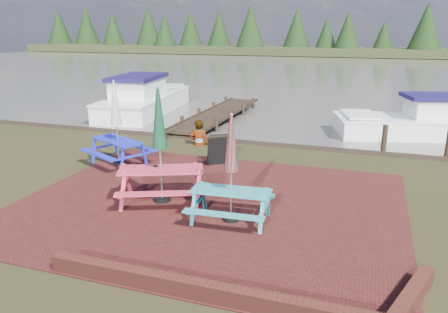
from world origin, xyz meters
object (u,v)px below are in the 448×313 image
picnic_table_red (161,164)px  boat_jetty (144,100)px  chalkboard (218,150)px  jetty (217,114)px  boat_near (427,123)px  picnic_table_teal (231,185)px  picnic_table_blue (117,136)px  person (199,120)px

picnic_table_red → boat_jetty: bearing=97.7°
picnic_table_red → boat_jetty: picnic_table_red is taller
picnic_table_red → chalkboard: bearing=62.1°
boat_jetty → chalkboard: bearing=-56.5°
jetty → boat_near: bearing=-1.2°
jetty → picnic_table_teal: bearing=-68.7°
picnic_table_red → picnic_table_blue: size_ratio=1.08×
picnic_table_blue → boat_jetty: bearing=140.1°
jetty → boat_jetty: (-4.28, 0.71, 0.35)m
picnic_table_blue → boat_jetty: picnic_table_blue is taller
picnic_table_teal → chalkboard: picnic_table_teal is taller
chalkboard → person: person is taller
chalkboard → boat_near: size_ratio=0.12×
picnic_table_teal → picnic_table_red: bearing=161.3°
picnic_table_teal → picnic_table_blue: size_ratio=0.92×
picnic_table_teal → jetty: (-4.28, 10.99, -0.72)m
boat_jetty → boat_near: size_ratio=1.09×
boat_near → person: person is taller
picnic_table_blue → jetty: size_ratio=0.28×
jetty → person: person is taller
boat_jetty → person: person is taller
chalkboard → jetty: size_ratio=0.10×
picnic_table_teal → person: (-3.11, 5.81, 0.09)m
picnic_table_teal → person: 6.59m
picnic_table_teal → boat_jetty: picnic_table_teal is taller
person → picnic_table_red: bearing=86.6°
picnic_table_teal → chalkboard: bearing=109.8°
picnic_table_blue → boat_jetty: 9.73m
picnic_table_teal → boat_jetty: 14.51m
jetty → person: bearing=-77.2°
picnic_table_blue → jetty: bearing=113.8°
boat_jetty → person: bearing=-54.9°
chalkboard → boat_near: bearing=11.0°
picnic_table_teal → boat_jetty: (-8.57, 11.70, -0.37)m
picnic_table_blue → boat_near: bearing=65.9°
chalkboard → person: 2.52m
picnic_table_red → jetty: 10.76m
picnic_table_red → person: bearing=79.6°
chalkboard → jetty: chalkboard is taller
picnic_table_teal → picnic_table_red: 2.01m
chalkboard → person: (-1.46, 2.01, 0.45)m
boat_near → picnic_table_teal: bearing=140.3°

